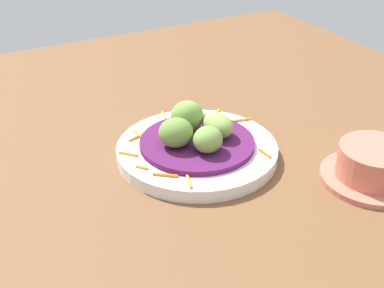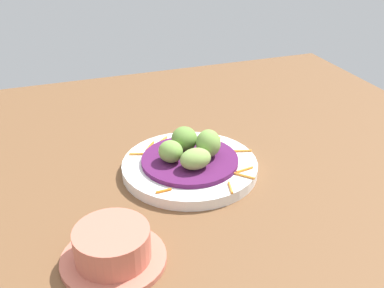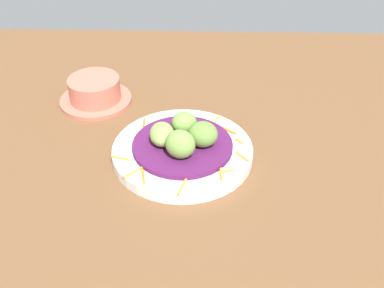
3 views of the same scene
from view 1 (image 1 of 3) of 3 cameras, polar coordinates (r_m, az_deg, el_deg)
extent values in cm
cube|color=brown|center=(80.90, 0.85, -0.45)|extent=(110.00, 110.00, 2.00)
cylinder|color=white|center=(76.41, 0.56, -0.75)|extent=(23.64, 23.64, 1.87)
cylinder|color=#51194C|center=(75.73, 0.56, 0.13)|extent=(16.84, 16.84, 0.83)
cylinder|color=orange|center=(67.76, -0.34, -4.07)|extent=(1.38, 3.18, 0.40)
cylinder|color=orange|center=(74.36, 8.02, -1.00)|extent=(0.52, 2.56, 0.40)
cylinder|color=orange|center=(74.09, -7.01, -1.05)|extent=(2.26, 2.42, 0.40)
cylinder|color=orange|center=(78.58, -5.81, 0.98)|extent=(0.63, 3.79, 0.40)
cylinder|color=orange|center=(68.99, -2.95, -3.42)|extent=(2.94, 2.44, 0.40)
cylinder|color=orange|center=(84.38, 2.68, 3.27)|extent=(2.99, 2.84, 0.40)
cylinder|color=orange|center=(78.01, -6.23, 0.72)|extent=(2.65, 1.16, 0.40)
cylinder|color=orange|center=(83.53, -3.04, 2.97)|extent=(1.45, 3.63, 0.40)
cylinder|color=orange|center=(70.85, -5.52, -2.54)|extent=(1.47, 1.66, 0.40)
cylinder|color=orange|center=(82.72, 5.54, 2.57)|extent=(3.09, 1.09, 0.40)
cylinder|color=orange|center=(84.31, 1.36, 3.27)|extent=(0.95, 3.33, 0.40)
ellipsoid|color=#759E47|center=(77.04, -0.54, 3.07)|extent=(6.15, 5.79, 4.80)
ellipsoid|color=olive|center=(73.23, -1.79, 1.27)|extent=(5.86, 5.60, 4.24)
ellipsoid|color=#759E47|center=(71.99, 1.76, 0.50)|extent=(5.54, 5.40, 3.75)
ellipsoid|color=#84A851|center=(76.06, 2.84, 2.09)|extent=(4.77, 5.89, 3.48)
cylinder|color=#C66B56|center=(75.57, 19.14, -3.50)|extent=(14.08, 14.08, 0.80)
cylinder|color=#C66B56|center=(74.25, 19.46, -1.85)|extent=(10.04, 10.04, 4.31)
camera|label=2|loc=(1.04, 46.75, 23.34)|focal=43.38mm
camera|label=3|loc=(1.25, -18.65, 33.76)|focal=45.16mm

